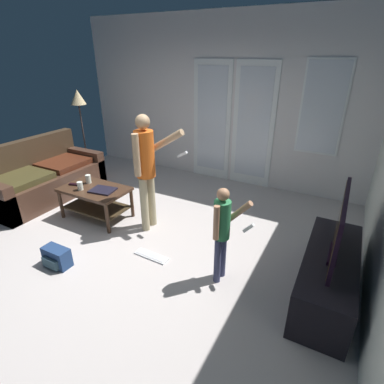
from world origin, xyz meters
The scene contains 15 objects.
ground_plane centered at (0.00, 0.00, -0.01)m, with size 5.50×5.52×0.02m, color #BDB3AF.
wall_back_with_doors centered at (0.08, 2.73, 1.40)m, with size 5.50×0.09×2.90m.
leather_couch centered at (-2.12, 0.52, 0.31)m, with size 0.90×1.89×0.94m.
coffee_table centered at (-0.83, 0.41, 0.34)m, with size 0.96×0.59×0.47m.
tv_stand centered at (2.35, 0.32, 0.24)m, with size 0.49×1.46×0.48m.
flat_screen_tv centered at (2.35, 0.33, 0.79)m, with size 0.08×1.05×0.63m.
person_adult centered at (0.03, 0.55, 0.94)m, with size 0.65×0.43×1.57m.
person_child centered at (1.32, 0.04, 0.65)m, with size 0.40×0.29×1.08m.
floor_lamp centered at (-2.42, 1.79, 1.34)m, with size 0.28×0.28×1.60m.
backpack centered at (-0.43, -0.65, 0.11)m, with size 0.33×0.20×0.23m.
loose_keyboard centered at (0.44, -0.01, 0.01)m, with size 0.44×0.14×0.02m.
laptop_closed centered at (-0.65, 0.40, 0.48)m, with size 0.33×0.26×0.02m, color black.
cup_near_edge centered at (-1.03, 0.51, 0.53)m, with size 0.08×0.08×0.13m, color white.
cup_by_laptop centered at (-0.95, 0.28, 0.53)m, with size 0.08×0.08×0.12m, color white.
tv_remote_black centered at (-1.16, 0.36, 0.48)m, with size 0.17×0.05×0.02m, color black.
Camera 1 is at (2.28, -2.40, 2.26)m, focal length 28.26 mm.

